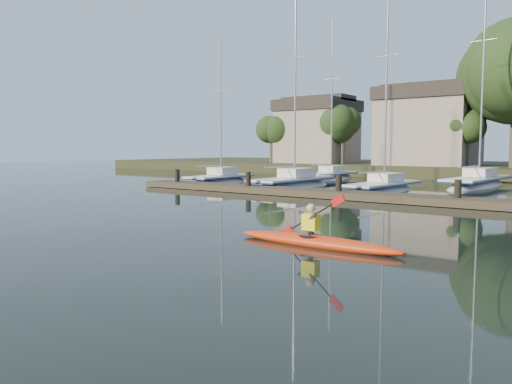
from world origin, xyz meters
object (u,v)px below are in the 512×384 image
Objects in this scene: sailboat_1 at (293,190)px; sailboat_0 at (220,186)px; sailboat_2 at (382,195)px; sailboat_5 at (330,182)px; dock at (394,198)px; kayak at (315,239)px; sailboat_6 at (477,189)px.

sailboat_0 is at bearing -177.49° from sailboat_1.
sailboat_2 is 11.65m from sailboat_5.
dock is 2.85× the size of sailboat_0.
sailboat_2 is at bearing -46.28° from sailboat_5.
sailboat_5 is (4.29, 8.98, 0.02)m from sailboat_0.
sailboat_5 is at bearing 117.95° from kayak.
dock is at bearing -20.54° from sailboat_0.
sailboat_6 is at bearing 22.80° from sailboat_0.
sailboat_1 is (6.29, 0.14, -0.01)m from sailboat_0.
dock is 5.52m from sailboat_2.
sailboat_2 is (-5.05, 16.77, -0.37)m from kayak.
sailboat_2 reaches higher than dock.
dock is 12.59m from sailboat_6.
dock is at bearing -51.35° from sailboat_5.
sailboat_5 is at bearing 128.87° from dock.
sailboat_1 reaches higher than sailboat_5.
dock is at bearing -58.23° from sailboat_2.
sailboat_5 reaches higher than kayak.
kayak is 23.77m from sailboat_0.
sailboat_0 is 17.98m from sailboat_6.
sailboat_6 is (0.99, 12.55, -0.40)m from dock.
sailboat_0 is at bearing -115.73° from sailboat_5.
sailboat_5 reaches higher than dock.
sailboat_0 reaches higher than dock.
sailboat_1 is 1.06× the size of sailboat_2.
dock is (-2.45, 11.91, 0.01)m from kayak.
sailboat_2 is at bearing 5.54° from sailboat_1.
sailboat_1 is 12.64m from sailboat_6.
sailboat_0 is 6.29m from sailboat_1.
sailboat_6 is at bearing 93.80° from kayak.
sailboat_6 reaches higher than sailboat_2.
sailboat_2 is 8.48m from sailboat_6.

